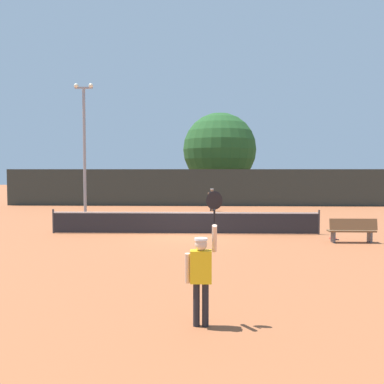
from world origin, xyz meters
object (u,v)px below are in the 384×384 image
at_px(player_receiving, 212,198).
at_px(large_tree, 220,150).
at_px(light_pole, 84,141).
at_px(spare_racket, 333,238).
at_px(player_serving, 202,268).
at_px(courtside_bench, 352,230).
at_px(parked_car_near, 116,192).
at_px(tennis_ball, 126,230).

relative_size(player_receiving, large_tree, 0.19).
bearing_deg(player_receiving, light_pole, 18.87).
xyz_separation_m(spare_racket, large_tree, (-3.87, 20.94, 4.67)).
bearing_deg(large_tree, player_serving, -92.70).
height_order(player_receiving, large_tree, large_tree).
distance_m(player_serving, player_receiving, 20.81).
relative_size(player_serving, courtside_bench, 1.35).
xyz_separation_m(player_serving, player_receiving, (0.57, 20.80, -0.12)).
xyz_separation_m(player_receiving, spare_racket, (4.73, -11.28, -0.91)).
xyz_separation_m(player_serving, courtside_bench, (5.74, 8.64, -0.57)).
relative_size(player_receiving, light_pole, 0.19).
bearing_deg(player_receiving, large_tree, -95.12).
bearing_deg(large_tree, spare_racket, -79.54).
height_order(player_serving, parked_car_near, player_serving).
relative_size(player_serving, player_receiving, 1.58).
height_order(tennis_ball, courtside_bench, courtside_bench).
distance_m(player_receiving, parked_car_near, 13.71).
xyz_separation_m(player_receiving, large_tree, (0.87, 9.66, 3.76)).
bearing_deg(spare_racket, player_receiving, 112.74).
xyz_separation_m(player_receiving, light_pole, (-7.97, -2.73, 3.71)).
bearing_deg(player_receiving, courtside_bench, 113.03).
xyz_separation_m(light_pole, large_tree, (8.84, 12.38, 0.05)).
relative_size(courtside_bench, light_pole, 0.22).
bearing_deg(spare_racket, parked_car_near, 122.08).
xyz_separation_m(tennis_ball, courtside_bench, (9.35, -2.97, 0.45)).
bearing_deg(parked_car_near, courtside_bench, -51.68).
distance_m(player_serving, tennis_ball, 12.20).
bearing_deg(player_serving, spare_racket, 60.89).
xyz_separation_m(player_receiving, courtside_bench, (5.17, -12.17, -0.45)).
bearing_deg(parked_car_near, tennis_ball, -70.08).
height_order(spare_racket, courtside_bench, courtside_bench).
height_order(player_serving, player_receiving, player_serving).
bearing_deg(large_tree, parked_car_near, 175.45).
relative_size(courtside_bench, large_tree, 0.22).
height_order(player_receiving, light_pole, light_pole).
bearing_deg(parked_car_near, light_pole, -79.60).
xyz_separation_m(courtside_bench, large_tree, (-4.31, 21.82, 4.21)).
bearing_deg(courtside_bench, tennis_ball, 162.36).
distance_m(courtside_bench, light_pole, 16.71).
bearing_deg(courtside_bench, large_tree, 101.16).
bearing_deg(courtside_bench, player_serving, -123.61).
height_order(player_serving, spare_racket, player_serving).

